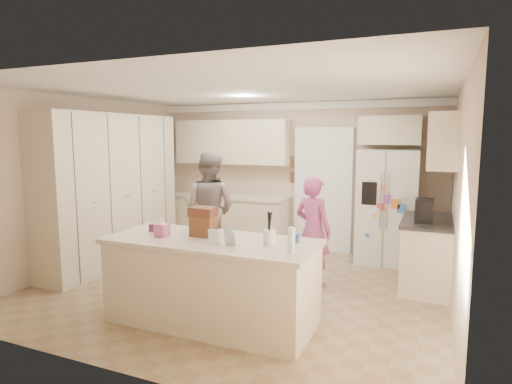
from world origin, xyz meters
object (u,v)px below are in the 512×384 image
at_px(coffee_maker, 424,210).
at_px(tissue_box, 162,230).
at_px(utensil_crock, 270,237).
at_px(dollhouse_body, 203,226).
at_px(refrigerator, 386,207).
at_px(teen_boy, 209,209).
at_px(island_base, 212,283).
at_px(teen_girl, 313,231).

height_order(coffee_maker, tissue_box, coffee_maker).
xyz_separation_m(utensil_crock, dollhouse_body, (-0.80, 0.05, 0.04)).
distance_m(refrigerator, tissue_box, 3.73).
relative_size(coffee_maker, utensil_crock, 2.00).
distance_m(utensil_crock, tissue_box, 1.21).
bearing_deg(tissue_box, coffee_maker, 37.57).
bearing_deg(teen_boy, dollhouse_body, 117.97).
height_order(island_base, teen_girl, teen_girl).
distance_m(tissue_box, teen_boy, 2.02).
bearing_deg(refrigerator, island_base, -119.76).
relative_size(refrigerator, island_base, 0.82).
bearing_deg(teen_girl, tissue_box, 72.35).
height_order(coffee_maker, teen_girl, teen_girl).
xyz_separation_m(dollhouse_body, teen_boy, (-0.91, 1.75, -0.15)).
xyz_separation_m(tissue_box, teen_girl, (1.22, 1.69, -0.25)).
relative_size(coffee_maker, tissue_box, 2.14).
bearing_deg(utensil_crock, tissue_box, -172.87).
relative_size(tissue_box, dollhouse_body, 0.54).
relative_size(teen_boy, teen_girl, 1.19).
relative_size(coffee_maker, teen_boy, 0.17).
bearing_deg(coffee_maker, refrigerator, 117.28).
bearing_deg(coffee_maker, dollhouse_body, -140.71).
height_order(utensil_crock, teen_girl, teen_girl).
height_order(dollhouse_body, teen_boy, teen_boy).
bearing_deg(teen_girl, island_base, 85.29).
bearing_deg(island_base, tissue_box, -169.70).
bearing_deg(utensil_crock, refrigerator, 74.83).
distance_m(coffee_maker, utensil_crock, 2.32).
relative_size(refrigerator, coffee_maker, 6.00).
distance_m(dollhouse_body, teen_boy, 1.98).
distance_m(refrigerator, island_base, 3.41).
bearing_deg(dollhouse_body, island_base, -33.69).
height_order(utensil_crock, tissue_box, utensil_crock).
distance_m(coffee_maker, teen_boy, 3.12).
relative_size(refrigerator, dollhouse_body, 6.92).
bearing_deg(teen_girl, teen_boy, 9.86).
distance_m(coffee_maker, dollhouse_body, 2.84).
bearing_deg(refrigerator, tissue_box, -126.73).
xyz_separation_m(coffee_maker, tissue_box, (-2.60, -2.00, -0.07)).
relative_size(utensil_crock, tissue_box, 1.07).
height_order(island_base, teen_boy, teen_boy).
bearing_deg(teen_boy, tissue_box, 105.14).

